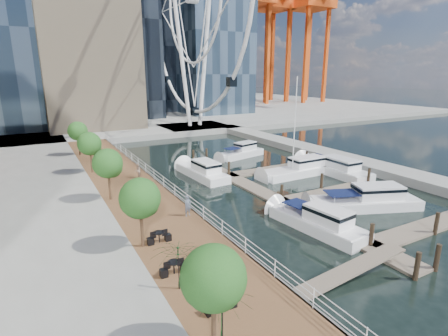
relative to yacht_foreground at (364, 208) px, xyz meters
The scene contains 17 objects.
ground 9.38m from the yacht_foreground, 159.18° to the right, with size 520.00×520.00×0.00m, color black.
boardwalk 21.26m from the yacht_foreground, 146.72° to the left, with size 6.00×60.00×1.00m, color brown.
seawall 18.83m from the yacht_foreground, 141.70° to the left, with size 0.25×60.00×1.00m, color #595954.
land_far 99.06m from the yacht_foreground, 95.08° to the left, with size 200.00×114.00×1.00m, color gray.
breakwater 20.10m from the yacht_foreground, 56.03° to the left, with size 4.00×60.00×1.00m, color gray.
pier 48.95m from the yacht_foreground, 83.87° to the left, with size 14.00×12.00×1.00m, color gray.
railing 18.96m from the yacht_foreground, 141.89° to the left, with size 0.10×60.00×1.05m, color white, non-canonical shape.
floating_docks 6.71m from the yacht_foreground, 96.90° to the left, with size 16.00×34.00×2.60m.
port_cranes 111.33m from the yacht_foreground, 57.47° to the left, with size 40.00×52.00×38.00m.
street_trees 23.22m from the yacht_foreground, 152.13° to the left, with size 2.60×42.60×4.60m.
cafe_tables 19.95m from the yacht_foreground, 164.45° to the right, with size 2.50×13.70×0.74m.
yacht_foreground is the anchor object (origin of this frame).
pedestrian_near 16.20m from the yacht_foreground, 165.89° to the left, with size 0.61×0.40×1.67m, color #4D5667.
pedestrian_mid 22.89m from the yacht_foreground, 135.29° to the left, with size 0.76×0.59×1.56m, color gray.
pedestrian_far 31.83m from the yacht_foreground, 126.32° to the left, with size 1.04×0.43×1.77m, color #363E43.
moored_yachts 8.75m from the yacht_foreground, 87.53° to the left, with size 18.00×39.46×11.50m.
cafe_seating 21.94m from the yacht_foreground, 155.57° to the right, with size 3.75×12.82×2.50m.
Camera 1 is at (-16.72, -16.46, 11.81)m, focal length 28.00 mm.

